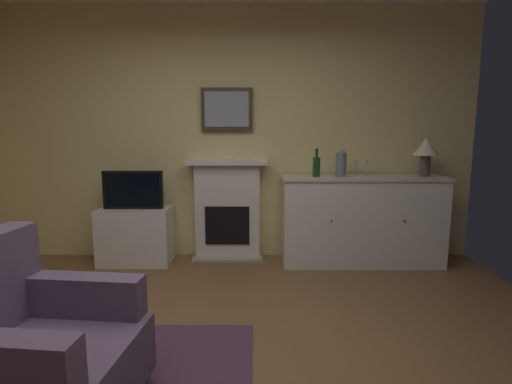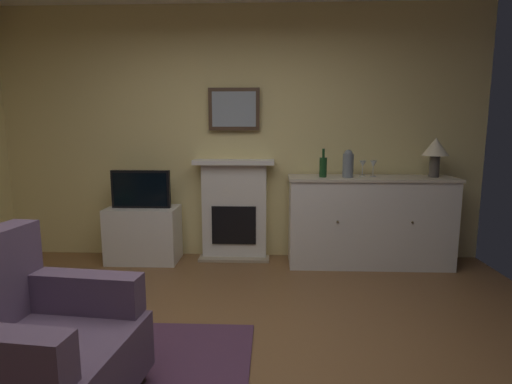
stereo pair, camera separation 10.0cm
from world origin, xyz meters
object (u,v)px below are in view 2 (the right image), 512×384
Objects in this scene: wine_bottle at (323,167)px; vase_decorative at (348,164)px; wine_glass_center at (373,165)px; armchair at (30,346)px; sideboard_cabinet at (369,221)px; table_lamp at (435,150)px; tv_cabinet at (144,234)px; tv_set at (141,189)px; fireplace_unit at (234,209)px; wine_glass_left at (363,165)px; framed_picture at (234,109)px.

wine_bottle reaches higher than vase_decorative.
armchair is at bearing -132.58° from wine_glass_center.
vase_decorative reaches higher than sideboard_cabinet.
wine_bottle is 1.03× the size of vase_decorative.
table_lamp is 1.42× the size of vase_decorative.
tv_cabinet is 0.50m from tv_set.
tv_set is at bearing 179.02° from wine_bottle.
table_lamp is (2.07, -0.18, 0.67)m from fireplace_unit.
wine_glass_left reaches higher than tv_set.
sideboard_cabinet is 0.59m from wine_glass_center.
tv_set is (-0.98, -0.19, 0.25)m from fireplace_unit.
wine_glass_left is 0.27× the size of tv_set.
tv_set is at bearing 178.89° from vase_decorative.
vase_decorative is at bearing 50.14° from armchair.
framed_picture reaches higher than table_lamp.
framed_picture is 1.48m from wine_glass_left.
tv_cabinet is (-3.04, 0.02, -0.92)m from table_lamp.
table_lamp reaches higher than tv_set.
framed_picture is at bearing 172.81° from wine_glass_center.
tv_set is (0.00, -0.02, 0.50)m from tv_cabinet.
fireplace_unit is 1.02m from tv_set.
wine_glass_center is at bearing -7.19° from framed_picture.
armchair is at bearing -106.53° from fireplace_unit.
tv_cabinet is (-2.43, -0.02, -0.76)m from wine_glass_center.
wine_bottle is at bearing -0.98° from tv_set.
armchair is (-2.19, -2.37, -0.09)m from sideboard_cabinet.
wine_bottle is 0.47× the size of tv_set.
fireplace_unit is 1.77× the size of tv_set.
vase_decorative reaches higher than wine_glass_center.
fireplace_unit is 3.91× the size of vase_decorative.
table_lamp is 0.65× the size of tv_set.
sideboard_cabinet is 0.60m from wine_glass_left.
wine_glass_left reaches higher than tv_cabinet.
tv_cabinet is 2.40m from armchair.
table_lamp is 0.73m from wine_glass_left.
armchair is at bearing -84.79° from tv_cabinet.
table_lamp is at bearing -3.62° from wine_glass_center.
framed_picture is 1.58m from wine_glass_center.
sideboard_cabinet is 0.98m from table_lamp.
framed_picture is at bearing 164.24° from wine_bottle.
tv_cabinet is (-2.32, -0.02, -0.76)m from wine_glass_left.
wine_glass_center is at bearing -5.43° from fireplace_unit.
sideboard_cabinet is at bearing 0.19° from tv_set.
table_lamp is 0.90m from vase_decorative.
vase_decorative is (0.25, -0.01, 0.03)m from wine_bottle.
table_lamp reaches higher than wine_glass_left.
tv_cabinet is at bearing 178.27° from vase_decorative.
vase_decorative is 0.31× the size of armchair.
wine_glass_left is at bearing 177.02° from table_lamp.
armchair is (0.22, -2.39, 0.08)m from tv_cabinet.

